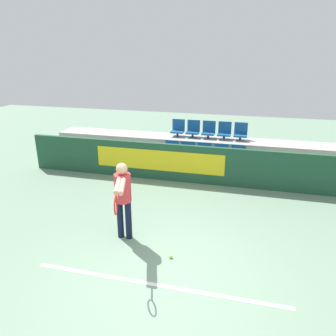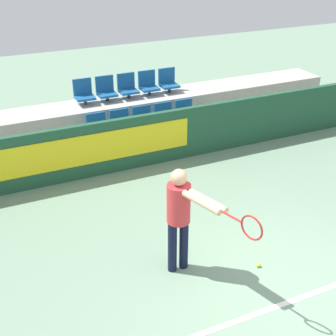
{
  "view_description": "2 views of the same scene",
  "coord_description": "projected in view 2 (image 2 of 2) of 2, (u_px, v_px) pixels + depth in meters",
  "views": [
    {
      "loc": [
        1.29,
        -4.42,
        3.73
      ],
      "look_at": [
        -0.45,
        2.39,
        1.14
      ],
      "focal_mm": 35.0,
      "sensor_mm": 36.0,
      "label": 1
    },
    {
      "loc": [
        -3.42,
        -3.78,
        4.52
      ],
      "look_at": [
        -0.63,
        2.35,
        0.98
      ],
      "focal_mm": 50.0,
      "sensor_mm": 36.0,
      "label": 2
    }
  ],
  "objects": [
    {
      "name": "tennis_player",
      "position": [
        182.0,
        212.0,
        6.38
      ],
      "size": [
        0.59,
        1.52,
        1.64
      ],
      "rotation": [
        0.0,
        0.0,
        0.3
      ],
      "color": "black",
      "rests_on": "ground"
    },
    {
      "name": "bleacher_tier_middle",
      "position": [
        130.0,
        118.0,
        10.9
      ],
      "size": [
        10.27,
        0.93,
        0.96
      ],
      "color": "#ADA89E",
      "rests_on": "ground"
    },
    {
      "name": "bleacher_tier_front",
      "position": [
        146.0,
        143.0,
        10.26
      ],
      "size": [
        10.27,
        0.93,
        0.48
      ],
      "color": "#ADA89E",
      "rests_on": "ground"
    },
    {
      "name": "stadium_chair_4",
      "position": [
        185.0,
        113.0,
        10.51
      ],
      "size": [
        0.42,
        0.36,
        0.54
      ],
      "color": "#333333",
      "rests_on": "bleacher_tier_front"
    },
    {
      "name": "stadium_chair_8",
      "position": [
        148.0,
        84.0,
        10.84
      ],
      "size": [
        0.42,
        0.36,
        0.54
      ],
      "color": "#333333",
      "rests_on": "bleacher_tier_middle"
    },
    {
      "name": "stadium_chair_1",
      "position": [
        121.0,
        124.0,
        9.94
      ],
      "size": [
        0.42,
        0.36,
        0.54
      ],
      "color": "#333333",
      "rests_on": "bleacher_tier_front"
    },
    {
      "name": "stadium_chair_7",
      "position": [
        127.0,
        87.0,
        10.66
      ],
      "size": [
        0.42,
        0.36,
        0.54
      ],
      "color": "#333333",
      "rests_on": "bleacher_tier_middle"
    },
    {
      "name": "stadium_chair_5",
      "position": [
        84.0,
        93.0,
        10.28
      ],
      "size": [
        0.42,
        0.36,
        0.54
      ],
      "color": "#333333",
      "rests_on": "bleacher_tier_middle"
    },
    {
      "name": "stadium_chair_9",
      "position": [
        168.0,
        82.0,
        11.03
      ],
      "size": [
        0.42,
        0.36,
        0.54
      ],
      "color": "#333333",
      "rests_on": "bleacher_tier_middle"
    },
    {
      "name": "court_baseline",
      "position": [
        288.0,
        302.0,
        6.27
      ],
      "size": [
        4.39,
        0.08,
        0.01
      ],
      "color": "white",
      "rests_on": "ground"
    },
    {
      "name": "ground_plane",
      "position": [
        281.0,
        295.0,
        6.4
      ],
      "size": [
        30.0,
        30.0,
        0.0
      ],
      "primitive_type": "plane",
      "color": "gray"
    },
    {
      "name": "barrier_wall",
      "position": [
        154.0,
        139.0,
        9.66
      ],
      "size": [
        10.67,
        0.14,
        1.12
      ],
      "color": "#1E4C33",
      "rests_on": "ground"
    },
    {
      "name": "stadium_chair_2",
      "position": [
        143.0,
        121.0,
        10.13
      ],
      "size": [
        0.42,
        0.36,
        0.54
      ],
      "color": "#333333",
      "rests_on": "bleacher_tier_front"
    },
    {
      "name": "stadium_chair_6",
      "position": [
        106.0,
        90.0,
        10.47
      ],
      "size": [
        0.42,
        0.36,
        0.54
      ],
      "color": "#333333",
      "rests_on": "bleacher_tier_middle"
    },
    {
      "name": "stadium_chair_3",
      "position": [
        165.0,
        117.0,
        10.32
      ],
      "size": [
        0.42,
        0.36,
        0.54
      ],
      "color": "#333333",
      "rests_on": "bleacher_tier_front"
    },
    {
      "name": "tennis_ball",
      "position": [
        258.0,
        265.0,
        6.91
      ],
      "size": [
        0.07,
        0.07,
        0.07
      ],
      "color": "#CCDB33",
      "rests_on": "ground"
    },
    {
      "name": "stadium_chair_0",
      "position": [
        98.0,
        128.0,
        9.76
      ],
      "size": [
        0.42,
        0.36,
        0.54
      ],
      "color": "#333333",
      "rests_on": "bleacher_tier_front"
    }
  ]
}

